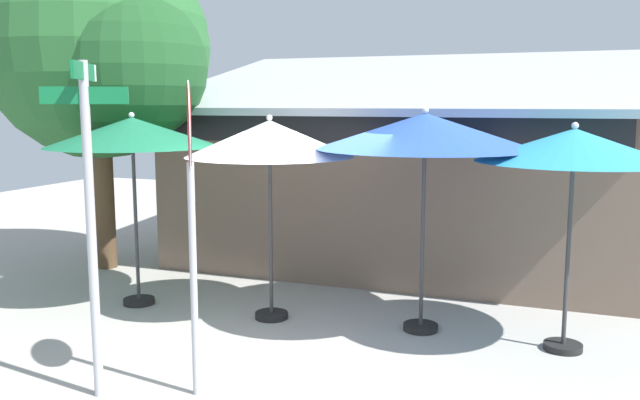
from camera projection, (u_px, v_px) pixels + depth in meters
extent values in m
cube|color=#ADA8A0|center=(275.00, 352.00, 7.84)|extent=(28.00, 28.00, 0.10)
cube|color=#705B4C|center=(408.00, 182.00, 12.18)|extent=(7.67, 4.71, 2.82)
cube|color=#B7BABF|center=(408.00, 80.00, 11.77)|extent=(8.17, 5.32, 1.20)
cube|color=black|center=(371.00, 129.00, 9.81)|extent=(7.07, 0.16, 0.44)
cylinder|color=#A8AAB2|center=(91.00, 234.00, 6.33)|extent=(0.09, 0.09, 3.24)
cube|color=#116B38|center=(83.00, 71.00, 6.11)|extent=(0.39, 0.72, 0.16)
cube|color=#116B38|center=(84.00, 95.00, 6.14)|extent=(0.72, 0.39, 0.16)
cube|color=white|center=(94.00, 73.00, 6.53)|extent=(0.06, 0.07, 0.16)
cylinder|color=#A8AAB2|center=(194.00, 281.00, 6.43)|extent=(0.07, 0.07, 2.30)
cylinder|color=white|center=(189.00, 125.00, 6.21)|extent=(0.46, 0.70, 0.82)
cylinder|color=red|center=(189.00, 125.00, 6.21)|extent=(0.44, 0.66, 0.77)
cylinder|color=black|center=(139.00, 301.00, 9.54)|extent=(0.44, 0.44, 0.08)
cylinder|color=#333335|center=(136.00, 225.00, 9.38)|extent=(0.05, 0.05, 2.30)
cone|color=#1E724C|center=(132.00, 132.00, 9.19)|extent=(2.37, 2.37, 0.40)
sphere|color=silver|center=(131.00, 115.00, 9.15)|extent=(0.08, 0.08, 0.08)
cylinder|color=black|center=(272.00, 315.00, 8.90)|extent=(0.44, 0.44, 0.08)
cylinder|color=#333335|center=(271.00, 237.00, 8.75)|extent=(0.05, 0.05, 2.22)
cone|color=white|center=(270.00, 138.00, 8.56)|extent=(2.19, 2.19, 0.47)
sphere|color=silver|center=(269.00, 118.00, 8.52)|extent=(0.08, 0.08, 0.08)
cylinder|color=black|center=(421.00, 327.00, 8.44)|extent=(0.44, 0.44, 0.08)
cylinder|color=#333335|center=(423.00, 239.00, 8.27)|extent=(0.05, 0.05, 2.35)
cone|color=#2D56B7|center=(425.00, 131.00, 8.07)|extent=(2.67, 2.67, 0.43)
sphere|color=silver|center=(426.00, 110.00, 8.04)|extent=(0.08, 0.08, 0.08)
cylinder|color=black|center=(563.00, 347.00, 7.76)|extent=(0.44, 0.44, 0.08)
cylinder|color=#333335|center=(568.00, 256.00, 7.60)|extent=(0.05, 0.05, 2.25)
cone|color=#2D99BC|center=(574.00, 145.00, 7.42)|extent=(2.18, 2.18, 0.37)
sphere|color=silver|center=(575.00, 126.00, 7.39)|extent=(0.08, 0.08, 0.08)
cylinder|color=brown|center=(104.00, 200.00, 11.49)|extent=(0.34, 0.34, 2.37)
sphere|color=#28602D|center=(97.00, 47.00, 11.12)|extent=(3.74, 3.74, 3.74)
sphere|color=#1E4C23|center=(132.00, 67.00, 10.37)|extent=(2.34, 2.34, 2.34)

